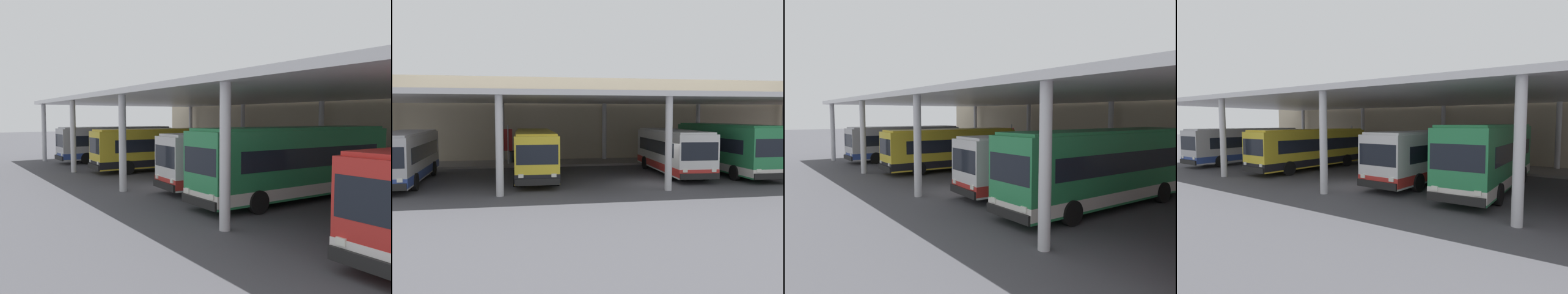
% 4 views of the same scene
% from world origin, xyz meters
% --- Properties ---
extents(ground_plane, '(200.00, 200.00, 0.00)m').
position_xyz_m(ground_plane, '(0.00, 0.00, 0.00)').
color(ground_plane, '#47474C').
extents(platform_kerb, '(42.00, 4.50, 0.18)m').
position_xyz_m(platform_kerb, '(0.00, 11.75, 0.09)').
color(platform_kerb, gray).
rests_on(platform_kerb, ground).
extents(station_building_facade, '(48.00, 1.60, 7.67)m').
position_xyz_m(station_building_facade, '(0.00, 15.00, 3.83)').
color(station_building_facade, '#C1B293').
rests_on(station_building_facade, ground).
extents(canopy_shelter, '(40.00, 17.00, 5.55)m').
position_xyz_m(canopy_shelter, '(0.00, 5.50, 5.29)').
color(canopy_shelter, silver).
rests_on(canopy_shelter, ground).
extents(bus_nearest_bay, '(2.74, 10.53, 3.17)m').
position_xyz_m(bus_nearest_bay, '(-15.15, 3.20, 1.66)').
color(bus_nearest_bay, '#B7B7BC').
rests_on(bus_nearest_bay, ground).
extents(bus_second_bay, '(2.98, 10.61, 3.17)m').
position_xyz_m(bus_second_bay, '(-7.06, 3.58, 1.66)').
color(bus_second_bay, yellow).
rests_on(bus_second_bay, ground).
extents(bus_middle_bay, '(3.19, 10.67, 3.17)m').
position_xyz_m(bus_middle_bay, '(2.80, 3.94, 1.66)').
color(bus_middle_bay, white).
rests_on(bus_middle_bay, ground).
extents(bus_far_bay, '(2.81, 11.36, 3.57)m').
position_xyz_m(bus_far_bay, '(6.76, 3.62, 1.84)').
color(bus_far_bay, '#28844C').
rests_on(bus_far_bay, ground).
extents(bench_waiting, '(1.80, 0.45, 0.92)m').
position_xyz_m(bench_waiting, '(-6.18, 11.82, 0.66)').
color(bench_waiting, '#383D47').
rests_on(bench_waiting, platform_kerb).
extents(trash_bin, '(0.52, 0.52, 0.98)m').
position_xyz_m(trash_bin, '(-8.42, 11.99, 0.68)').
color(trash_bin, '#33383D').
rests_on(trash_bin, platform_kerb).
extents(banner_sign, '(0.70, 0.12, 3.20)m').
position_xyz_m(banner_sign, '(-8.76, 10.94, 1.98)').
color(banner_sign, '#B2B2B7').
rests_on(banner_sign, platform_kerb).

